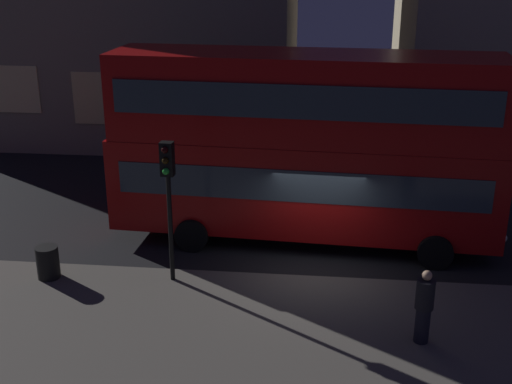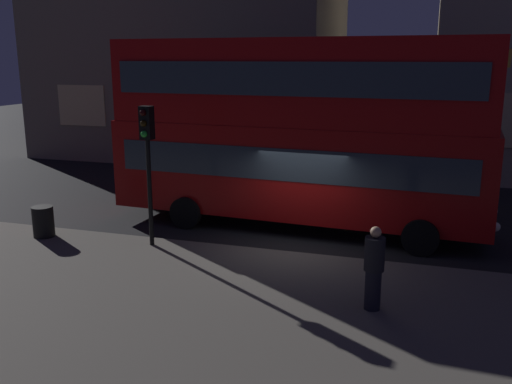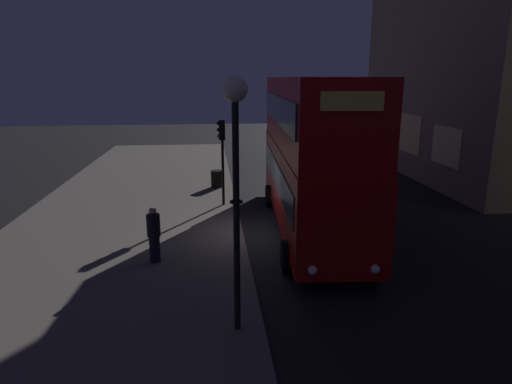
% 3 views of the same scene
% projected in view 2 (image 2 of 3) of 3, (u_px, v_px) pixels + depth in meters
% --- Properties ---
extents(ground_plane, '(80.00, 80.00, 0.00)m').
position_uv_depth(ground_plane, '(294.00, 250.00, 14.97)').
color(ground_plane, black).
extents(sidewalk_slab, '(44.00, 8.81, 0.12)m').
position_uv_depth(sidewalk_slab, '(234.00, 331.00, 10.43)').
color(sidewalk_slab, '#5B564F').
rests_on(sidewalk_slab, ground).
extents(double_decker_bus, '(11.25, 3.24, 5.53)m').
position_uv_depth(double_decker_bus, '(297.00, 127.00, 16.27)').
color(double_decker_bus, '#9E0C0C').
rests_on(double_decker_bus, ground).
extents(traffic_light_near_kerb, '(0.34, 0.37, 3.69)m').
position_uv_depth(traffic_light_near_kerb, '(147.00, 146.00, 14.38)').
color(traffic_light_near_kerb, black).
rests_on(traffic_light_near_kerb, sidewalk_slab).
extents(pedestrian, '(0.40, 0.40, 1.71)m').
position_uv_depth(pedestrian, '(374.00, 268.00, 11.00)').
color(pedestrian, black).
rests_on(pedestrian, sidewalk_slab).
extents(litter_bin, '(0.58, 0.58, 0.86)m').
position_uv_depth(litter_bin, '(43.00, 222.00, 15.63)').
color(litter_bin, black).
rests_on(litter_bin, sidewalk_slab).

